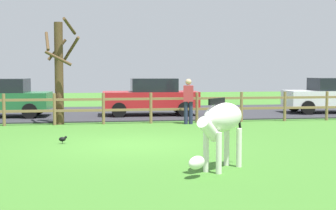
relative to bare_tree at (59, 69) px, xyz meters
name	(u,v)px	position (x,y,z in m)	size (l,w,h in m)	color
ground_plane	(133,145)	(2.19, -5.24, -1.98)	(60.00, 60.00, 0.00)	#3D7528
parking_asphalt	(115,113)	(2.19, 4.06, -1.96)	(28.00, 7.40, 0.05)	#2D2D33
paddock_fence	(103,106)	(1.55, -0.24, -1.34)	(20.83, 0.11, 1.13)	olive
bare_tree	(59,69)	(0.00, 0.00, 0.00)	(1.28, 1.38, 3.78)	#513A23
zebra	(221,123)	(3.60, -8.70, -1.06)	(1.51, 1.50, 1.41)	white
crow_on_grass	(63,139)	(0.36, -4.76, -1.86)	(0.22, 0.10, 0.20)	black
parked_car_red	(151,96)	(3.63, 2.53, -1.14)	(4.04, 1.97, 1.56)	red
parked_car_white	(331,95)	(11.74, 2.39, -1.14)	(4.11, 2.11, 1.56)	white
parked_car_green	(1,97)	(-2.53, 2.70, -1.14)	(4.11, 2.11, 1.56)	#236B38
visitor_near_fence	(188,99)	(4.59, -0.69, -1.08)	(0.40, 0.29, 1.64)	#232847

